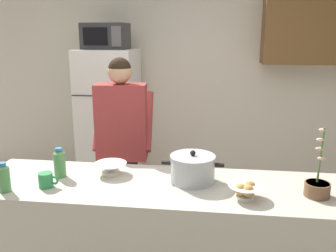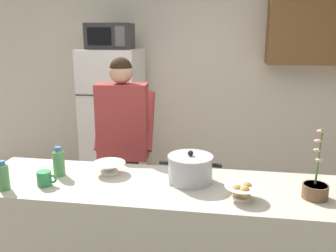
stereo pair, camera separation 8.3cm
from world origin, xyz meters
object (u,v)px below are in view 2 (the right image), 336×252
(cooking_pot, at_px, (190,169))
(bottle_near_edge, at_px, (59,162))
(microwave, at_px, (110,36))
(bottle_mid_counter, at_px, (3,176))
(coffee_mug, at_px, (45,178))
(bread_bowl, at_px, (242,191))
(potted_orchid, at_px, (315,188))
(refrigerator, at_px, (114,122))
(person_near_pot, at_px, (123,131))
(empty_bowl, at_px, (109,167))

(cooking_pot, relative_size, bottle_near_edge, 1.99)
(microwave, relative_size, bottle_mid_counter, 2.54)
(microwave, bearing_deg, bottle_near_edge, -84.30)
(coffee_mug, relative_size, bottle_mid_counter, 0.69)
(microwave, relative_size, cooking_pot, 1.17)
(microwave, bearing_deg, coffee_mug, -85.31)
(cooking_pot, height_order, bread_bowl, cooking_pot)
(cooking_pot, distance_m, potted_orchid, 0.77)
(refrigerator, bearing_deg, bottle_mid_counter, -91.68)
(person_near_pot, xyz_separation_m, bread_bowl, (0.98, -0.89, -0.08))
(bottle_near_edge, distance_m, bottle_mid_counter, 0.36)
(coffee_mug, relative_size, bread_bowl, 0.63)
(microwave, bearing_deg, potted_orchid, -45.73)
(cooking_pot, height_order, bottle_near_edge, cooking_pot)
(bottle_near_edge, relative_size, potted_orchid, 0.48)
(coffee_mug, distance_m, bottle_near_edge, 0.18)
(refrigerator, distance_m, cooking_pot, 2.08)
(coffee_mug, xyz_separation_m, bottle_mid_counter, (-0.22, -0.10, 0.04))
(coffee_mug, height_order, empty_bowl, coffee_mug)
(refrigerator, relative_size, empty_bowl, 7.56)
(bread_bowl, bearing_deg, potted_orchid, 11.59)
(person_near_pot, relative_size, bottle_near_edge, 8.19)
(microwave, distance_m, bottle_near_edge, 1.97)
(person_near_pot, bearing_deg, coffee_mug, -106.93)
(coffee_mug, distance_m, bread_bowl, 1.25)
(refrigerator, xyz_separation_m, bottle_mid_counter, (-0.06, -2.08, 0.16))
(refrigerator, height_order, bottle_near_edge, refrigerator)
(refrigerator, height_order, potted_orchid, refrigerator)
(microwave, height_order, bottle_near_edge, microwave)
(bottle_near_edge, height_order, bottle_mid_counter, bottle_near_edge)
(person_near_pot, bearing_deg, bottle_mid_counter, -116.56)
(microwave, height_order, bread_bowl, microwave)
(microwave, xyz_separation_m, potted_orchid, (1.83, -1.88, -0.86))
(refrigerator, relative_size, person_near_pot, 1.01)
(coffee_mug, bearing_deg, cooking_pot, 12.78)
(refrigerator, bearing_deg, bread_bowl, -54.76)
(refrigerator, relative_size, cooking_pot, 4.15)
(refrigerator, xyz_separation_m, bread_bowl, (1.41, -1.99, 0.12))
(refrigerator, distance_m, bread_bowl, 2.44)
(potted_orchid, bearing_deg, microwave, 134.27)
(microwave, bearing_deg, bottle_mid_counter, -91.70)
(person_near_pot, relative_size, bread_bowl, 8.09)
(microwave, bearing_deg, bread_bowl, -54.46)
(bread_bowl, relative_size, bottle_mid_counter, 1.10)
(cooking_pot, distance_m, bottle_near_edge, 0.90)
(microwave, bearing_deg, cooking_pot, -58.41)
(empty_bowl, xyz_separation_m, bottle_mid_counter, (-0.57, -0.36, 0.05))
(cooking_pot, bearing_deg, potted_orchid, -9.61)
(cooking_pot, xyz_separation_m, potted_orchid, (0.76, -0.13, -0.03))
(bread_bowl, bearing_deg, refrigerator, 125.24)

